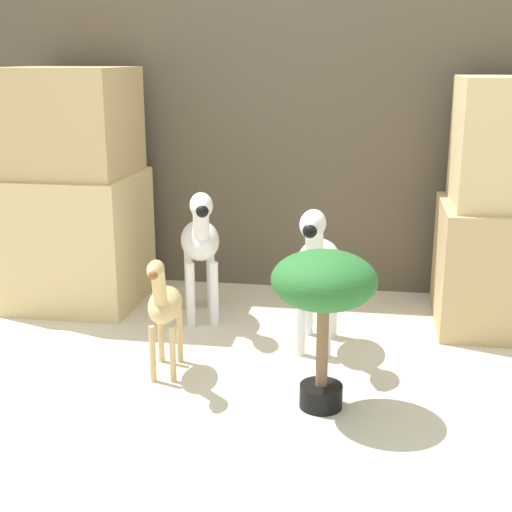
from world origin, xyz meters
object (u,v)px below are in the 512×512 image
at_px(giraffe_figurine, 164,304).
at_px(potted_palm_front, 324,290).
at_px(zebra_right, 317,262).
at_px(zebra_left, 200,241).

bearing_deg(giraffe_figurine, potted_palm_front, -15.74).
height_order(zebra_right, zebra_left, same).
bearing_deg(potted_palm_front, zebra_right, 96.88).
distance_m(zebra_left, potted_palm_front, 1.09).
bearing_deg(zebra_right, giraffe_figurine, -148.05).
bearing_deg(giraffe_figurine, zebra_left, 90.46).
bearing_deg(potted_palm_front, giraffe_figurine, 164.26).
relative_size(zebra_right, zebra_left, 1.00).
xyz_separation_m(zebra_right, potted_palm_front, (0.07, -0.57, 0.06)).
height_order(zebra_right, potted_palm_front, zebra_right).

